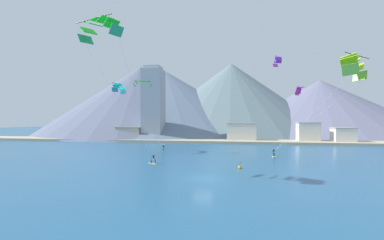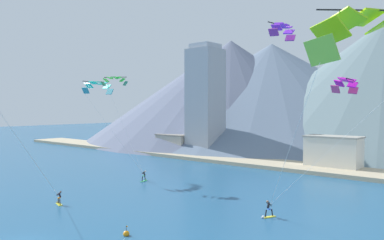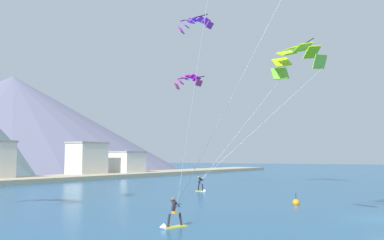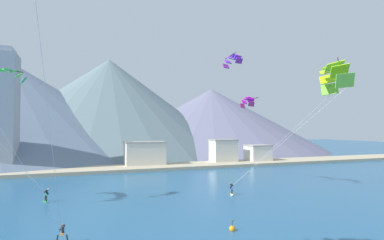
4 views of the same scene
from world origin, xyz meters
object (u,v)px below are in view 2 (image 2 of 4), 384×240
parafoil_kite_near_lead (98,87)px  race_marker_buoy (126,234)px  kitesurfer_near_lead (145,178)px  parafoil_kite_distant_mid_solo (114,80)px  parafoil_kite_distant_high_outer (283,29)px  parafoil_kite_distant_low_drift (346,84)px  kitesurfer_mid_center (267,212)px  kitesurfer_near_trail (59,200)px  parafoil_kite_mid_center (367,34)px

parafoil_kite_near_lead → race_marker_buoy: (27.29, -16.69, -14.67)m
kitesurfer_near_lead → parafoil_kite_near_lead: bearing=-174.4°
race_marker_buoy → parafoil_kite_distant_mid_solo: bearing=144.2°
parafoil_kite_distant_high_outer → race_marker_buoy: 25.06m
kitesurfer_near_lead → parafoil_kite_distant_low_drift: bearing=1.5°
parafoil_kite_distant_low_drift → parafoil_kite_distant_mid_solo: 33.99m
kitesurfer_near_lead → kitesurfer_mid_center: size_ratio=1.01×
kitesurfer_near_trail → kitesurfer_mid_center: (21.15, 11.07, 0.08)m
parafoil_kite_distant_high_outer → parafoil_kite_distant_mid_solo: (-28.76, 0.97, -3.72)m
kitesurfer_mid_center → race_marker_buoy: bearing=-117.6°
kitesurfer_mid_center → parafoil_kite_distant_high_outer: (0.90, 1.35, 18.75)m
parafoil_kite_distant_low_drift → parafoil_kite_mid_center: bearing=-66.8°
parafoil_kite_near_lead → kitesurfer_mid_center: bearing=-6.3°
kitesurfer_near_lead → parafoil_kite_distant_mid_solo: bearing=-149.0°
parafoil_kite_distant_mid_solo → parafoil_kite_distant_high_outer: bearing=-1.9°
parafoil_kite_distant_mid_solo → race_marker_buoy: (21.12, -15.24, -15.41)m
parafoil_kite_near_lead → parafoil_kite_mid_center: parafoil_kite_mid_center is taller
kitesurfer_mid_center → parafoil_kite_distant_high_outer: 18.82m
parafoil_kite_distant_mid_solo → race_marker_buoy: 30.26m
parafoil_kite_mid_center → parafoil_kite_distant_high_outer: bearing=141.4°
parafoil_kite_distant_high_outer → parafoil_kite_distant_mid_solo: bearing=178.1°
parafoil_kite_distant_high_outer → parafoil_kite_distant_low_drift: (5.02, 4.23, -5.54)m
kitesurfer_near_trail → parafoil_kite_mid_center: 36.33m
kitesurfer_mid_center → parafoil_kite_distant_high_outer: parafoil_kite_distant_high_outer is taller
parafoil_kite_distant_high_outer → race_marker_buoy: parafoil_kite_distant_high_outer is taller
kitesurfer_near_lead → parafoil_kite_distant_mid_solo: size_ratio=0.43×
kitesurfer_near_lead → kitesurfer_mid_center: (23.76, -4.77, 0.01)m
kitesurfer_near_trail → race_marker_buoy: (14.40, -1.86, -0.30)m
parafoil_kite_distant_low_drift → kitesurfer_near_lead: bearing=-178.5°
kitesurfer_mid_center → parafoil_kite_distant_high_outer: bearing=56.2°
kitesurfer_near_trail → parafoil_kite_near_lead: parafoil_kite_near_lead is taller
parafoil_kite_distant_low_drift → parafoil_kite_near_lead: bearing=-177.4°
parafoil_kite_distant_high_outer → parafoil_kite_distant_mid_solo: parafoil_kite_distant_high_outer is taller
parafoil_kite_distant_mid_solo → kitesurfer_near_trail: bearing=-63.4°
parafoil_kite_mid_center → parafoil_kite_distant_mid_solo: 40.27m
parafoil_kite_distant_high_outer → parafoil_kite_distant_mid_solo: size_ratio=1.08×
parafoil_kite_distant_high_outer → parafoil_kite_distant_low_drift: 8.59m
parafoil_kite_distant_low_drift → parafoil_kite_distant_mid_solo: bearing=-174.5°
kitesurfer_near_lead → kitesurfer_mid_center: kitesurfer_mid_center is taller
parafoil_kite_distant_high_outer → race_marker_buoy: (-7.65, -14.27, -19.13)m
parafoil_kite_near_lead → kitesurfer_near_lead: bearing=5.6°
kitesurfer_near_lead → parafoil_kite_distant_high_outer: parafoil_kite_distant_high_outer is taller
parafoil_kite_mid_center → parafoil_kite_distant_mid_solo: parafoil_kite_mid_center is taller
kitesurfer_near_lead → parafoil_kite_distant_mid_solo: 15.78m
kitesurfer_near_lead → parafoil_kite_near_lead: parafoil_kite_near_lead is taller
kitesurfer_near_lead → parafoil_kite_mid_center: parafoil_kite_mid_center is taller
kitesurfer_near_trail → parafoil_kite_distant_high_outer: parafoil_kite_distant_high_outer is taller
kitesurfer_mid_center → parafoil_kite_mid_center: bearing=-31.7°
parafoil_kite_mid_center → parafoil_kite_near_lead: bearing=166.7°
kitesurfer_near_trail → parafoil_kite_distant_mid_solo: parafoil_kite_distant_mid_solo is taller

